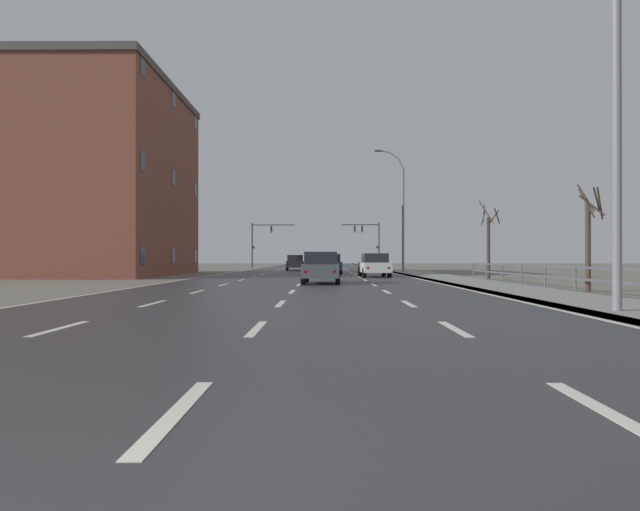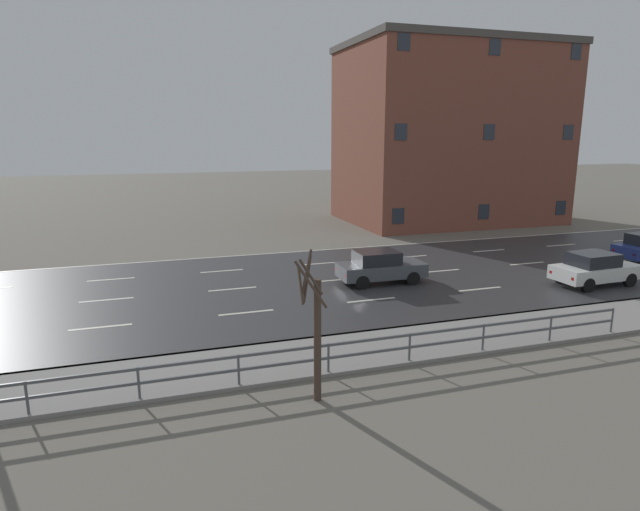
# 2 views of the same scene
# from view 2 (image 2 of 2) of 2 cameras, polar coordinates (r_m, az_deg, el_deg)

# --- Properties ---
(guardrail) EXTENTS (0.07, 26.47, 1.00)m
(guardrail) POSITION_cam_2_polar(r_m,az_deg,el_deg) (15.31, -8.68, -11.41)
(guardrail) COLOR #515459
(guardrail) RESTS_ON ground
(car_near_left) EXTENTS (1.92, 4.14, 1.57)m
(car_near_left) POSITION_cam_2_polar(r_m,az_deg,el_deg) (25.62, 6.41, -1.18)
(car_near_left) COLOR #474C51
(car_near_left) RESTS_ON ground
(car_near_right) EXTENTS (1.97, 4.17, 1.57)m
(car_near_right) POSITION_cam_2_polar(r_m,az_deg,el_deg) (28.22, 27.22, -1.24)
(car_near_right) COLOR silver
(car_near_right) RESTS_ON ground
(brick_building) EXTENTS (11.06, 16.63, 13.94)m
(brick_building) POSITION_cam_2_polar(r_m,az_deg,el_deg) (45.51, 13.53, 12.45)
(brick_building) COLOR brown
(brick_building) RESTS_ON ground
(bare_tree_near) EXTENTS (1.13, 0.73, 4.06)m
(bare_tree_near) POSITION_cam_2_polar(r_m,az_deg,el_deg) (14.01, -0.46, -7.97)
(bare_tree_near) COLOR #423328
(bare_tree_near) RESTS_ON ground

